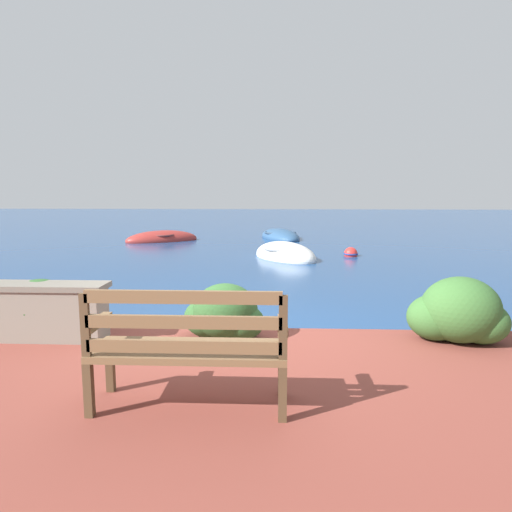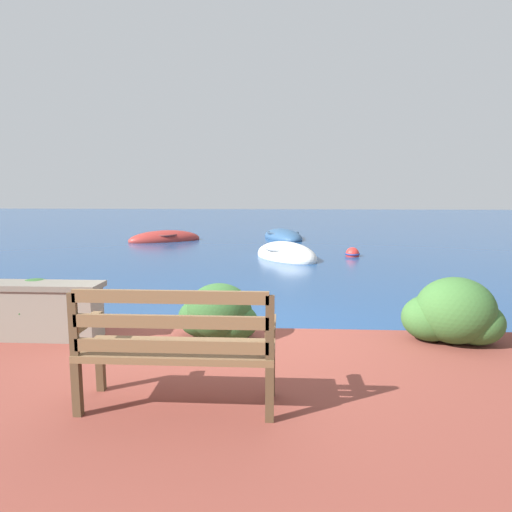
% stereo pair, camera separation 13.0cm
% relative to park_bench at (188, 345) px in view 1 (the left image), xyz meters
% --- Properties ---
extents(ground_plane, '(80.00, 80.00, 0.00)m').
position_rel_park_bench_xyz_m(ground_plane, '(0.18, 2.02, -0.70)').
color(ground_plane, navy).
extents(park_bench, '(1.44, 0.48, 0.93)m').
position_rel_park_bench_xyz_m(park_bench, '(0.00, 0.00, 0.00)').
color(park_bench, brown).
rests_on(park_bench, patio_terrace).
extents(stone_wall, '(1.69, 0.39, 0.62)m').
position_rel_park_bench_xyz_m(stone_wall, '(-2.02, 1.51, -0.17)').
color(stone_wall, gray).
rests_on(stone_wall, patio_terrace).
extents(hedge_clump_far_left, '(0.92, 0.66, 0.63)m').
position_rel_park_bench_xyz_m(hedge_clump_far_left, '(-2.00, 1.68, -0.21)').
color(hedge_clump_far_left, '#2D5628').
rests_on(hedge_clump_far_left, patio_terrace).
extents(hedge_clump_left, '(0.89, 0.64, 0.60)m').
position_rel_park_bench_xyz_m(hedge_clump_left, '(0.07, 1.64, -0.22)').
color(hedge_clump_left, '#2D5628').
rests_on(hedge_clump_left, patio_terrace).
extents(hedge_clump_centre, '(1.03, 0.74, 0.70)m').
position_rel_park_bench_xyz_m(hedge_clump_centre, '(2.57, 1.63, -0.18)').
color(hedge_clump_centre, '#38662D').
rests_on(hedge_clump_centre, patio_terrace).
extents(rowboat_nearest, '(2.22, 2.50, 0.80)m').
position_rel_park_bench_xyz_m(rowboat_nearest, '(0.87, 9.04, -0.63)').
color(rowboat_nearest, silver).
rests_on(rowboat_nearest, ground_plane).
extents(rowboat_mid, '(2.78, 2.24, 0.68)m').
position_rel_park_bench_xyz_m(rowboat_mid, '(-3.50, 13.09, -0.64)').
color(rowboat_mid, '#9E2D28').
rests_on(rowboat_mid, ground_plane).
extents(rowboat_far, '(2.00, 3.09, 0.63)m').
position_rel_park_bench_xyz_m(rowboat_far, '(0.79, 14.32, -0.65)').
color(rowboat_far, '#2D517A').
rests_on(rowboat_far, ground_plane).
extents(mooring_buoy, '(0.41, 0.41, 0.38)m').
position_rel_park_bench_xyz_m(mooring_buoy, '(2.72, 9.57, -0.64)').
color(mooring_buoy, red).
rests_on(mooring_buoy, ground_plane).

